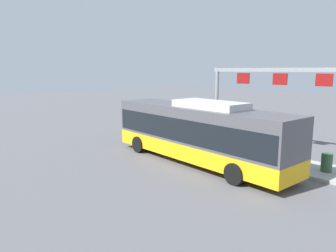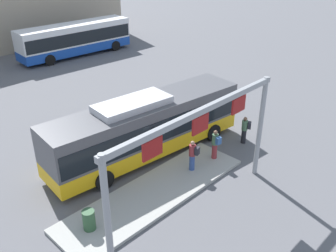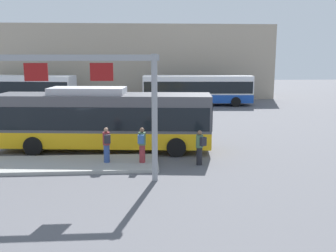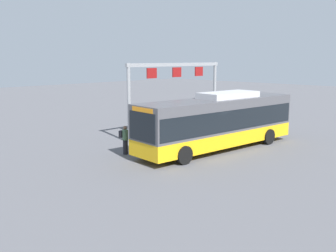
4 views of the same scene
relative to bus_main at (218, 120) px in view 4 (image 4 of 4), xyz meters
name	(u,v)px [view 4 (image 4 of 4)]	position (x,y,z in m)	size (l,w,h in m)	color
ground_plane	(218,149)	(0.01, 0.00, -1.81)	(120.00, 120.00, 0.00)	#56565B
platform_curb	(203,136)	(-2.21, -2.90, -1.73)	(10.00, 2.80, 0.16)	#9E9E99
bus_main	(218,120)	(0.00, 0.00, 0.00)	(11.66, 3.68, 3.46)	#EAAD14
person_boarding	(125,139)	(4.77, -3.13, -0.92)	(0.54, 0.61, 1.67)	black
person_waiting_near	(159,130)	(2.03, -3.10, -0.76)	(0.40, 0.57, 1.67)	maroon
person_waiting_mid	(178,127)	(0.37, -2.96, -0.76)	(0.44, 0.58, 1.67)	#334C8C
platform_sign_gantry	(177,82)	(-2.02, -5.28, 1.96)	(9.57, 0.24, 5.20)	gray
trash_bin	(234,123)	(-5.82, -2.77, -1.20)	(0.52, 0.52, 0.90)	#2D5133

